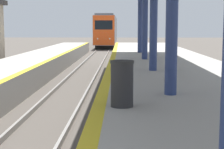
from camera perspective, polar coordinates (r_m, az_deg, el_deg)
name	(u,v)px	position (r m, az deg, el deg)	size (l,w,h in m)	color
train	(107,31)	(56.05, -0.75, 6.71)	(2.66, 22.07, 4.44)	black
trash_bin	(122,84)	(7.98, 1.53, -1.39)	(0.51, 0.51, 0.99)	#262628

